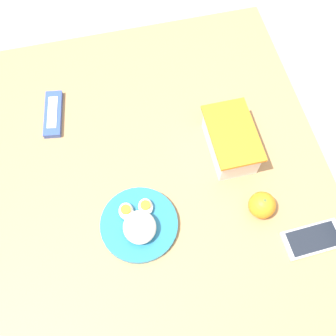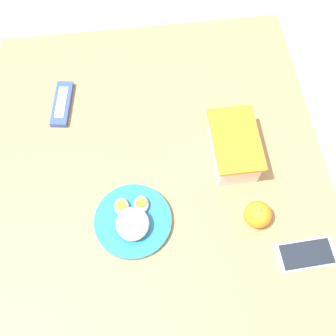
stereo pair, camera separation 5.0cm
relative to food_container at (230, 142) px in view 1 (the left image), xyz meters
The scene contains 7 objects.
ground_plane 0.78m from the food_container, 79.99° to the right, with size 10.00×10.00×0.00m, color #B2A899.
table 0.26m from the food_container, 79.99° to the right, with size 1.13×0.96×0.71m.
food_container is the anchor object (origin of this frame).
orange_fruit 0.20m from the food_container, ahead, with size 0.07×0.07×0.07m.
rice_plate 0.35m from the food_container, 60.24° to the right, with size 0.21×0.21×0.07m.
candy_bar 0.54m from the food_container, 115.46° to the right, with size 0.16×0.07×0.02m.
cell_phone 0.34m from the food_container, 23.86° to the left, with size 0.08×0.16×0.01m.
Camera 1 is at (0.45, -0.08, 1.72)m, focal length 42.00 mm.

